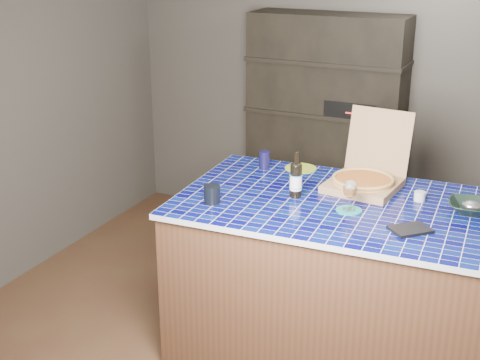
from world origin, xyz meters
The scene contains 14 objects.
room centered at (0.00, 0.00, 1.25)m, with size 3.50×3.50×3.50m.
shelving_unit centered at (0.00, 1.53, 0.90)m, with size 1.20×0.41×1.80m.
kitchen_island centered at (0.59, -0.05, 0.48)m, with size 1.79×1.18×0.96m.
pizza_box centered at (0.67, 0.23, 1.02)m, with size 0.43×0.51×0.42m.
mead_bottle centered at (0.35, -0.07, 1.06)m, with size 0.07×0.07×0.27m.
teal_trivet centered at (0.69, -0.14, 0.96)m, with size 0.14×0.14×0.01m, color #188079.
wine_glass centered at (0.69, -0.14, 1.08)m, with size 0.08×0.08×0.17m.
tumbler centered at (-0.03, -0.35, 1.01)m, with size 0.09×0.09×0.10m, color black.
dvd_case centered at (1.04, -0.27, 0.97)m, with size 0.14×0.19×0.02m, color black.
bowl centered at (1.28, 0.11, 0.99)m, with size 0.24×0.24×0.06m, color black.
foil_contents centered at (1.28, 0.11, 1.00)m, with size 0.11×0.09×0.05m, color #AEB0B9.
white_jar centered at (1.00, 0.16, 0.99)m, with size 0.06×0.06×0.05m, color silver.
navy_cup centered at (0.00, 0.32, 1.01)m, with size 0.07×0.07×0.11m, color black.
green_trivet centered at (0.21, 0.39, 0.96)m, with size 0.20×0.20×0.01m, color #96B627.
Camera 1 is at (1.56, -3.38, 2.34)m, focal length 50.00 mm.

